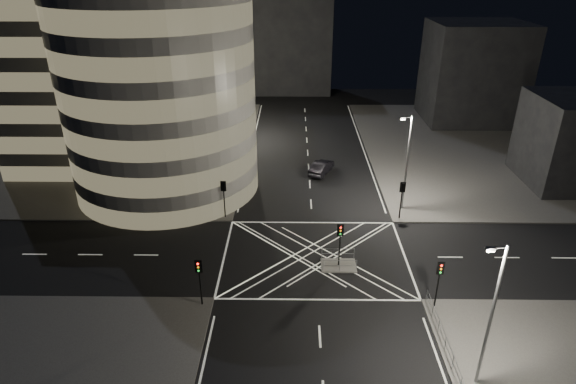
{
  "coord_description": "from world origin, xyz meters",
  "views": [
    {
      "loc": [
        -1.91,
        -35.76,
        23.9
      ],
      "look_at": [
        -2.44,
        6.8,
        3.0
      ],
      "focal_mm": 30.0,
      "sensor_mm": 36.0,
      "label": 1
    }
  ],
  "objects_px": {
    "central_island": "(338,266)",
    "street_lamp_left_near": "(223,149)",
    "traffic_signal_island": "(340,237)",
    "street_lamp_right_far": "(407,160)",
    "traffic_signal_nr": "(439,276)",
    "traffic_signal_fl": "(224,192)",
    "street_lamp_right_near": "(491,313)",
    "traffic_signal_fr": "(402,193)",
    "sedan": "(321,167)",
    "traffic_signal_nl": "(199,274)",
    "street_lamp_left_far": "(240,102)"
  },
  "relations": [
    {
      "from": "traffic_signal_nl",
      "to": "traffic_signal_fr",
      "type": "relative_size",
      "value": 1.0
    },
    {
      "from": "traffic_signal_nr",
      "to": "traffic_signal_fr",
      "type": "bearing_deg",
      "value": 90.0
    },
    {
      "from": "traffic_signal_fr",
      "to": "street_lamp_right_near",
      "type": "distance_m",
      "value": 20.97
    },
    {
      "from": "central_island",
      "to": "sedan",
      "type": "distance_m",
      "value": 19.76
    },
    {
      "from": "street_lamp_left_near",
      "to": "sedan",
      "type": "xyz_separation_m",
      "value": [
        10.94,
        6.24,
        -4.75
      ]
    },
    {
      "from": "traffic_signal_fr",
      "to": "central_island",
      "type": "bearing_deg",
      "value": -129.33
    },
    {
      "from": "street_lamp_left_far",
      "to": "street_lamp_right_far",
      "type": "height_order",
      "value": "same"
    },
    {
      "from": "central_island",
      "to": "street_lamp_left_near",
      "type": "xyz_separation_m",
      "value": [
        -11.44,
        13.5,
        5.47
      ]
    },
    {
      "from": "traffic_signal_fr",
      "to": "street_lamp_left_near",
      "type": "xyz_separation_m",
      "value": [
        -18.24,
        5.2,
        2.63
      ]
    },
    {
      "from": "traffic_signal_island",
      "to": "traffic_signal_nl",
      "type": "bearing_deg",
      "value": -153.86
    },
    {
      "from": "traffic_signal_fr",
      "to": "traffic_signal_island",
      "type": "bearing_deg",
      "value": -129.33
    },
    {
      "from": "central_island",
      "to": "traffic_signal_fl",
      "type": "bearing_deg",
      "value": 142.46
    },
    {
      "from": "traffic_signal_island",
      "to": "street_lamp_right_far",
      "type": "bearing_deg",
      "value": 54.7
    },
    {
      "from": "traffic_signal_fl",
      "to": "street_lamp_right_near",
      "type": "distance_m",
      "value": 27.79
    },
    {
      "from": "central_island",
      "to": "street_lamp_left_near",
      "type": "height_order",
      "value": "street_lamp_left_near"
    },
    {
      "from": "traffic_signal_fl",
      "to": "street_lamp_left_near",
      "type": "distance_m",
      "value": 5.86
    },
    {
      "from": "street_lamp_left_far",
      "to": "sedan",
      "type": "height_order",
      "value": "street_lamp_left_far"
    },
    {
      "from": "traffic_signal_nl",
      "to": "traffic_signal_fl",
      "type": "bearing_deg",
      "value": 90.0
    },
    {
      "from": "traffic_signal_island",
      "to": "street_lamp_right_far",
      "type": "relative_size",
      "value": 0.4
    },
    {
      "from": "central_island",
      "to": "traffic_signal_fl",
      "type": "relative_size",
      "value": 0.75
    },
    {
      "from": "traffic_signal_nr",
      "to": "street_lamp_left_near",
      "type": "distance_m",
      "value": 26.32
    },
    {
      "from": "traffic_signal_nl",
      "to": "traffic_signal_island",
      "type": "relative_size",
      "value": 1.0
    },
    {
      "from": "sedan",
      "to": "traffic_signal_fr",
      "type": "bearing_deg",
      "value": 146.46
    },
    {
      "from": "traffic_signal_nl",
      "to": "street_lamp_left_far",
      "type": "xyz_separation_m",
      "value": [
        -0.64,
        36.8,
        2.63
      ]
    },
    {
      "from": "traffic_signal_fr",
      "to": "street_lamp_right_near",
      "type": "xyz_separation_m",
      "value": [
        0.64,
        -20.8,
        2.63
      ]
    },
    {
      "from": "traffic_signal_nr",
      "to": "street_lamp_right_near",
      "type": "relative_size",
      "value": 0.4
    },
    {
      "from": "traffic_signal_fr",
      "to": "traffic_signal_fl",
      "type": "bearing_deg",
      "value": 180.0
    },
    {
      "from": "street_lamp_left_near",
      "to": "traffic_signal_island",
      "type": "bearing_deg",
      "value": -49.73
    },
    {
      "from": "traffic_signal_fl",
      "to": "street_lamp_right_far",
      "type": "xyz_separation_m",
      "value": [
        18.24,
        2.2,
        2.63
      ]
    },
    {
      "from": "traffic_signal_fl",
      "to": "traffic_signal_island",
      "type": "distance_m",
      "value": 13.62
    },
    {
      "from": "street_lamp_right_far",
      "to": "street_lamp_right_near",
      "type": "height_order",
      "value": "same"
    },
    {
      "from": "traffic_signal_fr",
      "to": "street_lamp_right_near",
      "type": "bearing_deg",
      "value": -88.25
    },
    {
      "from": "central_island",
      "to": "traffic_signal_fl",
      "type": "xyz_separation_m",
      "value": [
        -10.8,
        8.3,
        2.84
      ]
    },
    {
      "from": "traffic_signal_island",
      "to": "traffic_signal_fl",
      "type": "bearing_deg",
      "value": 142.46
    },
    {
      "from": "central_island",
      "to": "traffic_signal_nr",
      "type": "distance_m",
      "value": 9.08
    },
    {
      "from": "traffic_signal_nr",
      "to": "street_lamp_right_far",
      "type": "distance_m",
      "value": 16.03
    },
    {
      "from": "traffic_signal_fr",
      "to": "street_lamp_right_far",
      "type": "relative_size",
      "value": 0.4
    },
    {
      "from": "traffic_signal_fl",
      "to": "traffic_signal_nl",
      "type": "height_order",
      "value": "same"
    },
    {
      "from": "central_island",
      "to": "traffic_signal_nl",
      "type": "bearing_deg",
      "value": -153.86
    },
    {
      "from": "traffic_signal_nr",
      "to": "street_lamp_left_near",
      "type": "relative_size",
      "value": 0.4
    },
    {
      "from": "traffic_signal_nl",
      "to": "traffic_signal_island",
      "type": "xyz_separation_m",
      "value": [
        10.8,
        5.3,
        0.0
      ]
    },
    {
      "from": "traffic_signal_fl",
      "to": "traffic_signal_island",
      "type": "bearing_deg",
      "value": -37.54
    },
    {
      "from": "street_lamp_right_far",
      "to": "traffic_signal_nl",
      "type": "bearing_deg",
      "value": -139.09
    },
    {
      "from": "central_island",
      "to": "traffic_signal_fr",
      "type": "height_order",
      "value": "traffic_signal_fr"
    },
    {
      "from": "street_lamp_right_far",
      "to": "sedan",
      "type": "relative_size",
      "value": 2.08
    },
    {
      "from": "sedan",
      "to": "central_island",
      "type": "bearing_deg",
      "value": 115.37
    },
    {
      "from": "street_lamp_right_near",
      "to": "street_lamp_left_far",
      "type": "bearing_deg",
      "value": 113.21
    },
    {
      "from": "traffic_signal_fl",
      "to": "street_lamp_left_near",
      "type": "bearing_deg",
      "value": 96.97
    },
    {
      "from": "traffic_signal_nr",
      "to": "street_lamp_left_far",
      "type": "xyz_separation_m",
      "value": [
        -18.24,
        36.8,
        2.63
      ]
    },
    {
      "from": "central_island",
      "to": "street_lamp_right_near",
      "type": "relative_size",
      "value": 0.3
    }
  ]
}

